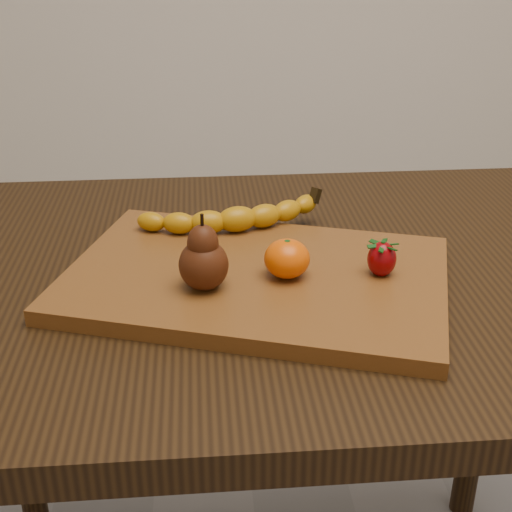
{
  "coord_description": "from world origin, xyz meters",
  "views": [
    {
      "loc": [
        -0.09,
        -0.81,
        1.17
      ],
      "look_at": [
        -0.03,
        -0.05,
        0.8
      ],
      "focal_mm": 50.0,
      "sensor_mm": 36.0,
      "label": 1
    }
  ],
  "objects": [
    {
      "name": "table",
      "position": [
        0.0,
        0.0,
        0.66
      ],
      "size": [
        1.0,
        0.7,
        0.76
      ],
      "color": "black",
      "rests_on": "ground"
    },
    {
      "name": "cutting_board",
      "position": [
        -0.03,
        -0.05,
        0.77
      ],
      "size": [
        0.52,
        0.42,
        0.02
      ],
      "primitive_type": "cube",
      "rotation": [
        0.0,
        0.0,
        -0.31
      ],
      "color": "brown",
      "rests_on": "table"
    },
    {
      "name": "banana",
      "position": [
        -0.04,
        0.07,
        0.8
      ],
      "size": [
        0.23,
        0.1,
        0.03
      ],
      "primitive_type": null,
      "rotation": [
        0.0,
        0.0,
        0.21
      ],
      "color": "#C28709",
      "rests_on": "cutting_board"
    },
    {
      "name": "pear",
      "position": [
        -0.09,
        -0.09,
        0.82
      ],
      "size": [
        0.07,
        0.07,
        0.09
      ],
      "primitive_type": null,
      "rotation": [
        0.0,
        0.0,
        0.37
      ],
      "color": "#451D0B",
      "rests_on": "cutting_board"
    },
    {
      "name": "mandarin",
      "position": [
        0.01,
        -0.07,
        0.8
      ],
      "size": [
        0.06,
        0.06,
        0.05
      ],
      "primitive_type": "ellipsoid",
      "rotation": [
        0.0,
        0.0,
        0.19
      ],
      "color": "#EF5602",
      "rests_on": "cutting_board"
    },
    {
      "name": "strawberry",
      "position": [
        0.12,
        -0.07,
        0.8
      ],
      "size": [
        0.04,
        0.04,
        0.04
      ],
      "primitive_type": null,
      "rotation": [
        0.0,
        0.0,
        0.14
      ],
      "color": "#860308",
      "rests_on": "cutting_board"
    }
  ]
}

